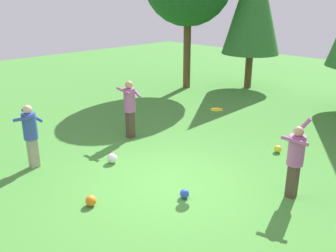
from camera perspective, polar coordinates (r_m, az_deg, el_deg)
ground_plane at (r=8.60m, az=0.33°, el=-8.87°), size 40.00×40.00×0.00m
person_thrower at (r=8.11m, az=19.15°, el=-4.39°), size 0.56×0.55×1.76m
person_catcher at (r=11.01m, az=-5.97°, el=3.37°), size 0.61×0.50×1.76m
person_bystander at (r=9.62m, az=-20.55°, el=-0.75°), size 0.73×0.72×1.62m
frisbee at (r=8.52m, az=7.55°, el=2.54°), size 0.37×0.36×0.15m
ball_yellow at (r=10.61m, az=16.62°, el=-3.42°), size 0.20×0.20×0.20m
ball_white at (r=9.64m, az=-8.63°, el=-4.95°), size 0.26×0.26×0.26m
ball_blue at (r=7.99m, az=2.58°, el=-10.42°), size 0.20×0.20×0.20m
ball_orange at (r=7.87m, az=-11.86°, el=-11.26°), size 0.23×0.23×0.23m
tree_left at (r=17.46m, az=13.12°, el=18.33°), size 2.60×2.60×6.21m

